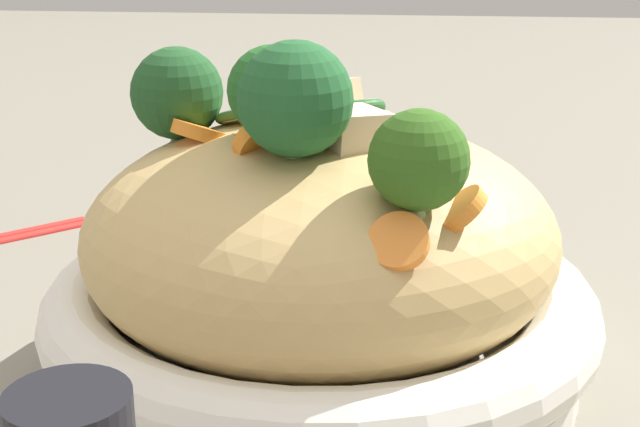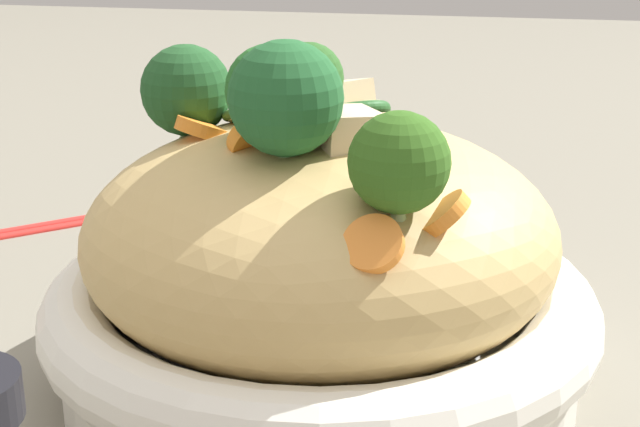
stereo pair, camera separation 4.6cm
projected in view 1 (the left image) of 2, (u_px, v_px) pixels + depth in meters
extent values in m
plane|color=slate|center=(320.00, 375.00, 0.50)|extent=(3.00, 3.00, 0.00)
cylinder|color=white|center=(320.00, 356.00, 0.49)|extent=(0.26, 0.26, 0.02)
torus|color=white|center=(320.00, 304.00, 0.48)|extent=(0.28, 0.28, 0.04)
ellipsoid|color=tan|center=(320.00, 235.00, 0.47)|extent=(0.24, 0.24, 0.11)
torus|color=tan|center=(377.00, 189.00, 0.43)|extent=(0.06, 0.06, 0.02)
torus|color=tan|center=(287.00, 218.00, 0.42)|extent=(0.07, 0.07, 0.03)
torus|color=tan|center=(286.00, 139.00, 0.45)|extent=(0.06, 0.06, 0.01)
torus|color=tan|center=(346.00, 126.00, 0.47)|extent=(0.07, 0.07, 0.02)
cone|color=#97AB6D|center=(274.00, 138.00, 0.44)|extent=(0.03, 0.03, 0.02)
sphere|color=#225F24|center=(273.00, 91.00, 0.43)|extent=(0.06, 0.06, 0.04)
cone|color=#8DB071|center=(299.00, 116.00, 0.50)|extent=(0.02, 0.02, 0.02)
sphere|color=#2C5B25|center=(298.00, 78.00, 0.49)|extent=(0.05, 0.05, 0.04)
cone|color=#97B16B|center=(180.00, 142.00, 0.49)|extent=(0.03, 0.03, 0.02)
sphere|color=#204E25|center=(177.00, 93.00, 0.48)|extent=(0.06, 0.06, 0.05)
cone|color=#9AB477|center=(292.00, 129.00, 0.55)|extent=(0.02, 0.02, 0.02)
sphere|color=#21602C|center=(291.00, 93.00, 0.54)|extent=(0.05, 0.05, 0.04)
cone|color=#8DB574|center=(296.00, 159.00, 0.42)|extent=(0.03, 0.03, 0.02)
sphere|color=#21592C|center=(295.00, 99.00, 0.41)|extent=(0.06, 0.06, 0.05)
cone|color=#8EAE71|center=(417.00, 217.00, 0.39)|extent=(0.03, 0.03, 0.02)
sphere|color=#315E1C|center=(419.00, 160.00, 0.38)|extent=(0.06, 0.06, 0.04)
cylinder|color=orange|center=(460.00, 210.00, 0.39)|extent=(0.03, 0.02, 0.02)
cylinder|color=orange|center=(202.00, 131.00, 0.46)|extent=(0.04, 0.04, 0.02)
cylinder|color=orange|center=(398.00, 242.00, 0.37)|extent=(0.03, 0.03, 0.02)
cylinder|color=orange|center=(263.00, 139.00, 0.43)|extent=(0.04, 0.04, 0.03)
cylinder|color=beige|center=(348.00, 112.00, 0.47)|extent=(0.04, 0.04, 0.02)
torus|color=#225524|center=(348.00, 112.00, 0.47)|extent=(0.05, 0.05, 0.02)
cylinder|color=beige|center=(256.00, 116.00, 0.48)|extent=(0.05, 0.05, 0.02)
torus|color=#2B5324|center=(256.00, 116.00, 0.48)|extent=(0.05, 0.05, 0.02)
cube|color=beige|center=(340.00, 104.00, 0.51)|extent=(0.04, 0.04, 0.03)
cube|color=beige|center=(352.00, 131.00, 0.43)|extent=(0.04, 0.04, 0.02)
cylinder|color=black|center=(68.00, 416.00, 0.21)|extent=(0.03, 0.03, 0.01)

